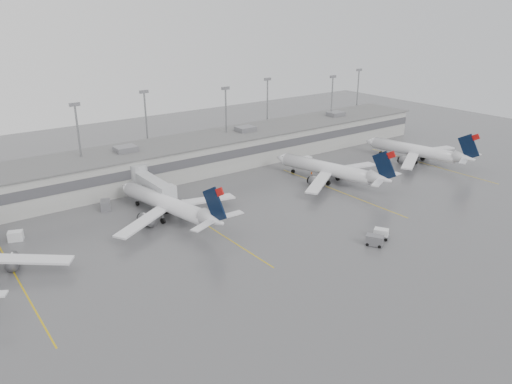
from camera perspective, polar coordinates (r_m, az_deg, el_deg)
ground at (r=91.78m, az=12.30°, el=-6.30°), size 260.00×260.00×0.00m
terminal at (r=132.66m, az=-6.52°, el=4.35°), size 152.00×17.00×9.45m
light_masts at (r=135.66m, az=-7.89°, el=8.07°), size 142.40×8.00×20.60m
jet_bridge_right at (r=113.50m, az=-12.32°, el=1.07°), size 4.00×17.20×7.00m
stand_markings at (r=107.42m, az=2.76°, el=-1.79°), size 105.25×40.00×0.01m
jet_mid_left at (r=101.62m, az=-9.87°, el=-1.39°), size 28.88×32.68×10.68m
jet_mid_right at (r=123.12m, az=8.64°, el=2.58°), size 28.89×32.78×10.79m
jet_far_right at (r=145.30m, az=18.06°, el=4.52°), size 28.62×32.39×10.59m
baggage_tug at (r=95.88m, az=14.09°, el=-4.76°), size 3.09×3.50×1.93m
baggage_cart at (r=92.81m, az=13.39°, el=-5.38°), size 3.05×3.51×1.96m
gse_uld_a at (r=102.29m, az=-25.78°, el=-4.55°), size 3.00×2.49×1.82m
gse_uld_b at (r=112.63m, az=-4.81°, el=-0.35°), size 2.29×1.61×1.55m
gse_uld_c at (r=137.89m, az=5.81°, el=3.61°), size 3.04×2.32×1.95m
gse_loader at (r=110.65m, az=-16.82°, el=-1.45°), size 2.95×3.67×1.99m
cone_b at (r=110.40m, az=-8.10°, el=-1.15°), size 0.46×0.46×0.73m
cone_c at (r=129.89m, az=6.36°, el=2.26°), size 0.49×0.49×0.78m
cone_d at (r=151.18m, az=17.09°, el=4.08°), size 0.49×0.49×0.78m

